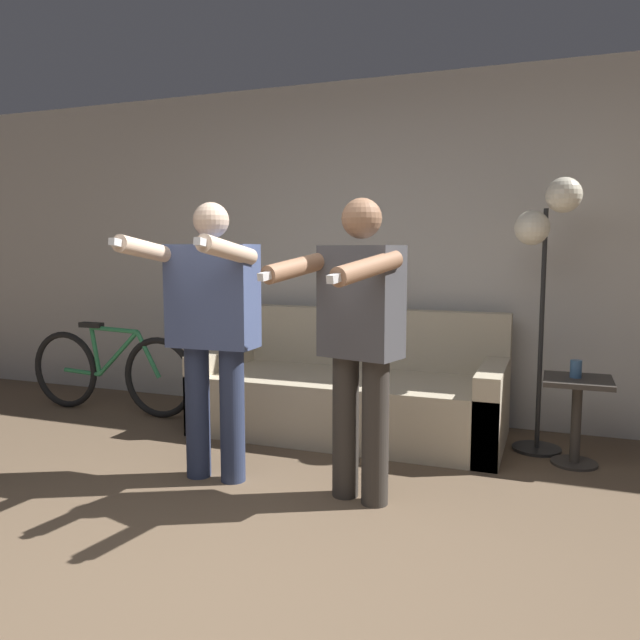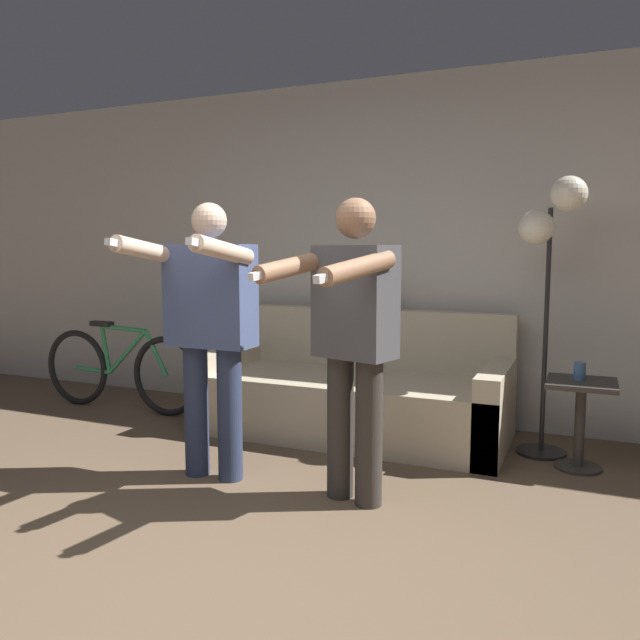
{
  "view_description": "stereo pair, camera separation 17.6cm",
  "coord_description": "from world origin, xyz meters",
  "views": [
    {
      "loc": [
        1.18,
        -1.82,
        1.31
      ],
      "look_at": [
        -0.18,
        1.76,
        0.88
      ],
      "focal_mm": 35.0,
      "sensor_mm": 36.0,
      "label": 1
    },
    {
      "loc": [
        1.34,
        -1.75,
        1.31
      ],
      "look_at": [
        -0.18,
        1.76,
        0.88
      ],
      "focal_mm": 35.0,
      "sensor_mm": 36.0,
      "label": 2
    }
  ],
  "objects": [
    {
      "name": "ground_plane",
      "position": [
        0.0,
        0.0,
        0.0
      ],
      "size": [
        16.0,
        16.0,
        0.0
      ],
      "primitive_type": "plane",
      "color": "brown"
    },
    {
      "name": "wall_back",
      "position": [
        0.0,
        2.9,
        1.3
      ],
      "size": [
        10.0,
        0.05,
        2.6
      ],
      "color": "beige",
      "rests_on": "ground_plane"
    },
    {
      "name": "couch",
      "position": [
        -0.17,
        2.36,
        0.27
      ],
      "size": [
        2.14,
        0.92,
        0.86
      ],
      "color": "beige",
      "rests_on": "ground_plane"
    },
    {
      "name": "person_left",
      "position": [
        -0.61,
        1.19,
        0.92
      ],
      "size": [
        0.57,
        0.68,
        1.57
      ],
      "rotation": [
        0.0,
        0.0,
        0.02
      ],
      "color": "#2D3856",
      "rests_on": "ground_plane"
    },
    {
      "name": "person_right",
      "position": [
        0.25,
        1.19,
        0.9
      ],
      "size": [
        0.59,
        0.75,
        1.57
      ],
      "rotation": [
        0.0,
        0.0,
        -0.26
      ],
      "color": "#38332D",
      "rests_on": "ground_plane"
    },
    {
      "name": "cat",
      "position": [
        -0.2,
        2.7,
        0.95
      ],
      "size": [
        0.53,
        0.13,
        0.19
      ],
      "color": "tan",
      "rests_on": "couch"
    },
    {
      "name": "floor_lamp",
      "position": [
        1.11,
        2.4,
        1.38
      ],
      "size": [
        0.4,
        0.31,
        1.76
      ],
      "color": "black",
      "rests_on": "ground_plane"
    },
    {
      "name": "side_table",
      "position": [
        1.33,
        2.2,
        0.38
      ],
      "size": [
        0.39,
        0.39,
        0.54
      ],
      "color": "#38332D",
      "rests_on": "ground_plane"
    },
    {
      "name": "cup",
      "position": [
        1.31,
        2.21,
        0.59
      ],
      "size": [
        0.07,
        0.07,
        0.11
      ],
      "color": "#3D6693",
      "rests_on": "side_table"
    },
    {
      "name": "bicycle",
      "position": [
        -2.15,
        2.2,
        0.33
      ],
      "size": [
        1.56,
        0.07,
        0.72
      ],
      "color": "black",
      "rests_on": "ground_plane"
    }
  ]
}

